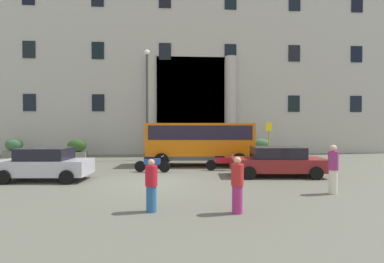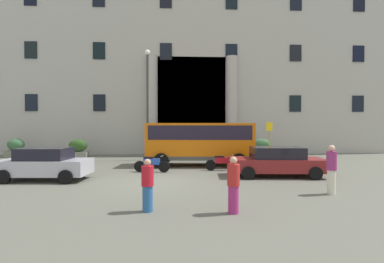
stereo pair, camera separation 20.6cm
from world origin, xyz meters
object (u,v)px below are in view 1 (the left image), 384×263
object	(u,v)px
hedge_planter_west	(14,148)
scooter_by_planter	(222,162)
orange_minibus	(200,140)
white_taxi_kerbside	(277,161)
pedestrian_child_trailing	(333,169)
motorcycle_near_kerb	(283,162)
bus_stop_sign	(269,137)
motorcycle_far_end	(151,164)
hedge_planter_far_east	(77,149)
parked_estate_mid	(45,164)
hedge_planter_entrance_left	(165,148)
pedestrian_man_red_shirt	(237,185)
pedestrian_woman_dark_dress	(151,185)
hedge_planter_entrance_right	(261,148)
lamppost_plaza_centre	(147,96)

from	to	relation	value
hedge_planter_west	scooter_by_planter	size ratio (longest dim) A/B	0.77
orange_minibus	white_taxi_kerbside	xyz separation A→B (m)	(3.54, -4.17, -0.87)
pedestrian_child_trailing	motorcycle_near_kerb	bearing A→B (deg)	87.84
bus_stop_sign	white_taxi_kerbside	distance (m)	6.57
motorcycle_far_end	bus_stop_sign	bearing A→B (deg)	40.83
hedge_planter_far_east	parked_estate_mid	size ratio (longest dim) A/B	0.38
bus_stop_sign	hedge_planter_entrance_left	xyz separation A→B (m)	(-7.57, 2.80, -0.93)
scooter_by_planter	hedge_planter_west	bearing A→B (deg)	156.29
pedestrian_man_red_shirt	pedestrian_woman_dark_dress	bearing A→B (deg)	19.42
hedge_planter_entrance_right	parked_estate_mid	distance (m)	16.10
pedestrian_man_red_shirt	lamppost_plaza_centre	size ratio (longest dim) A/B	0.20
bus_stop_sign	scooter_by_planter	size ratio (longest dim) A/B	1.42
hedge_planter_west	pedestrian_man_red_shirt	bearing A→B (deg)	-46.82
motorcycle_near_kerb	lamppost_plaza_centre	world-z (taller)	lamppost_plaza_centre
hedge_planter_entrance_right	orange_minibus	bearing A→B (deg)	-137.74
hedge_planter_entrance_right	motorcycle_far_end	xyz separation A→B (m)	(-8.25, -7.42, -0.26)
bus_stop_sign	parked_estate_mid	bearing A→B (deg)	-151.67
white_taxi_kerbside	lamppost_plaza_centre	world-z (taller)	lamppost_plaza_centre
motorcycle_far_end	hedge_planter_far_east	bearing A→B (deg)	140.89
hedge_planter_west	scooter_by_planter	distance (m)	17.14
hedge_planter_west	pedestrian_child_trailing	distance (m)	22.91
motorcycle_far_end	motorcycle_near_kerb	distance (m)	7.47
orange_minibus	hedge_planter_entrance_right	bearing A→B (deg)	45.91
hedge_planter_entrance_right	pedestrian_man_red_shirt	world-z (taller)	pedestrian_man_red_shirt
hedge_planter_entrance_left	hedge_planter_entrance_right	xyz separation A→B (m)	(7.81, -0.03, -0.06)
hedge_planter_entrance_left	hedge_planter_far_east	bearing A→B (deg)	177.37
parked_estate_mid	orange_minibus	bearing A→B (deg)	35.03
hedge_planter_entrance_left	white_taxi_kerbside	distance (m)	10.88
pedestrian_child_trailing	orange_minibus	bearing A→B (deg)	119.16
hedge_planter_far_east	pedestrian_man_red_shirt	bearing A→B (deg)	-57.94
bus_stop_sign	white_taxi_kerbside	world-z (taller)	bus_stop_sign
pedestrian_child_trailing	pedestrian_man_red_shirt	bearing A→B (deg)	-150.85
orange_minibus	pedestrian_man_red_shirt	world-z (taller)	orange_minibus
motorcycle_near_kerb	pedestrian_child_trailing	size ratio (longest dim) A/B	1.14
hedge_planter_west	motorcycle_near_kerb	distance (m)	20.38
motorcycle_near_kerb	pedestrian_man_red_shirt	size ratio (longest dim) A/B	1.27
hedge_planter_entrance_left	pedestrian_child_trailing	distance (m)	14.56
white_taxi_kerbside	scooter_by_planter	xyz separation A→B (m)	(-2.45, 2.05, -0.29)
orange_minibus	pedestrian_child_trailing	xyz separation A→B (m)	(4.28, -8.00, -0.69)
hedge_planter_entrance_right	pedestrian_woman_dark_dress	bearing A→B (deg)	-117.34
white_taxi_kerbside	motorcycle_near_kerb	size ratio (longest dim) A/B	2.28
hedge_planter_west	hedge_planter_entrance_right	distance (m)	19.73
hedge_planter_far_east	pedestrian_woman_dark_dress	xyz separation A→B (m)	(7.17, -15.13, 0.07)
scooter_by_planter	pedestrian_woman_dark_dress	size ratio (longest dim) A/B	1.26
pedestrian_woman_dark_dress	pedestrian_man_red_shirt	size ratio (longest dim) A/B	0.95
hedge_planter_entrance_left	pedestrian_man_red_shirt	distance (m)	15.32
hedge_planter_far_east	motorcycle_near_kerb	distance (m)	15.87
orange_minibus	motorcycle_far_end	world-z (taller)	orange_minibus
pedestrian_man_red_shirt	parked_estate_mid	bearing A→B (deg)	-9.18
bus_stop_sign	parked_estate_mid	world-z (taller)	bus_stop_sign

